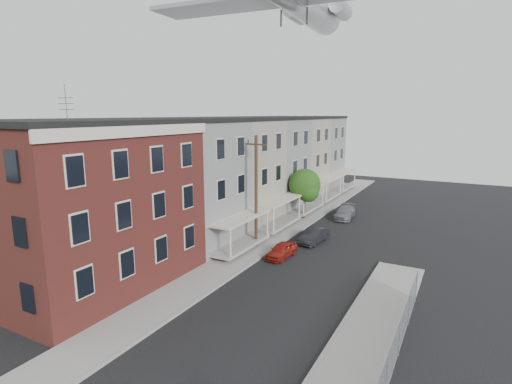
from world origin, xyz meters
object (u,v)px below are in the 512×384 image
utility_pole (256,190)px  car_mid (314,236)px  street_tree (306,186)px  car_near (282,250)px  car_far (345,212)px

utility_pole → car_mid: bearing=41.5°
street_tree → utility_pole: bearing=-91.9°
car_near → car_mid: (0.93, 4.50, 0.04)m
street_tree → car_mid: bearing=-62.7°
car_mid → car_far: car_far is taller
street_tree → car_near: size_ratio=1.59×
utility_pole → street_tree: (0.33, 9.92, -1.22)m
utility_pole → car_mid: size_ratio=2.46×
car_far → car_mid: bearing=-95.2°
street_tree → car_near: (2.48, -11.11, -2.89)m
car_near → car_far: car_far is taller
utility_pole → street_tree: 10.00m
street_tree → car_far: 5.07m
car_mid → street_tree: bearing=123.8°
car_near → street_tree: bearing=106.1°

